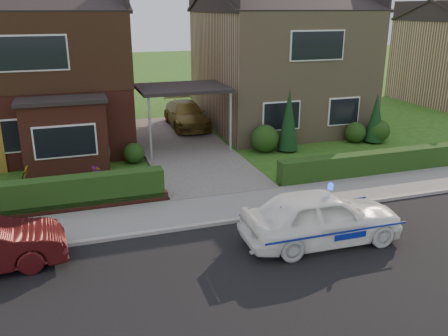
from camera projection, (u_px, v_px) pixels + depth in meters
name	position (u px, v px, depth m)	size (l,w,h in m)	color
ground	(295.00, 273.00, 11.22)	(120.00, 120.00, 0.00)	#245416
road	(295.00, 273.00, 11.22)	(60.00, 6.00, 0.02)	black
kerb	(248.00, 219.00, 13.94)	(60.00, 0.16, 0.12)	#9E9993
sidewalk	(236.00, 206.00, 14.88)	(60.00, 2.00, 0.10)	slate
driveway	(184.00, 147.00, 21.08)	(3.80, 12.00, 0.12)	#666059
house_left	(38.00, 59.00, 20.76)	(7.50, 9.53, 7.25)	maroon
house_right	(278.00, 55.00, 24.34)	(7.50, 8.06, 7.25)	#98805D
carport_link	(183.00, 89.00, 20.21)	(3.80, 3.00, 2.77)	black
dwarf_wall	(41.00, 211.00, 14.19)	(7.70, 0.25, 0.36)	maroon
hedge_left	(42.00, 214.00, 14.39)	(7.50, 0.55, 0.90)	#193811
hedge_right	(371.00, 175.00, 17.75)	(7.50, 0.55, 0.80)	#193811
shrub_left_mid	(93.00, 153.00, 18.17)	(1.32, 1.32, 1.32)	#193811
shrub_left_near	(134.00, 153.00, 18.99)	(0.84, 0.84, 0.84)	#193811
shrub_right_near	(265.00, 139.00, 20.42)	(1.20, 1.20, 1.20)	#193811
shrub_right_mid	(355.00, 132.00, 21.92)	(0.96, 0.96, 0.96)	#193811
shrub_right_far	(378.00, 131.00, 21.93)	(1.08, 1.08, 1.08)	#193811
conifer_a	(289.00, 122.00, 20.32)	(0.90, 0.90, 2.60)	black
conifer_b	(375.00, 119.00, 21.69)	(0.90, 0.90, 2.20)	black
police_car	(321.00, 217.00, 12.45)	(3.94, 4.32, 1.62)	white
driveway_car	(186.00, 114.00, 24.30)	(1.77, 4.36, 1.27)	brown
potted_plant_b	(24.00, 179.00, 16.13)	(0.38, 0.47, 0.85)	gray
potted_plant_c	(97.00, 178.00, 16.19)	(0.47, 0.47, 0.84)	gray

